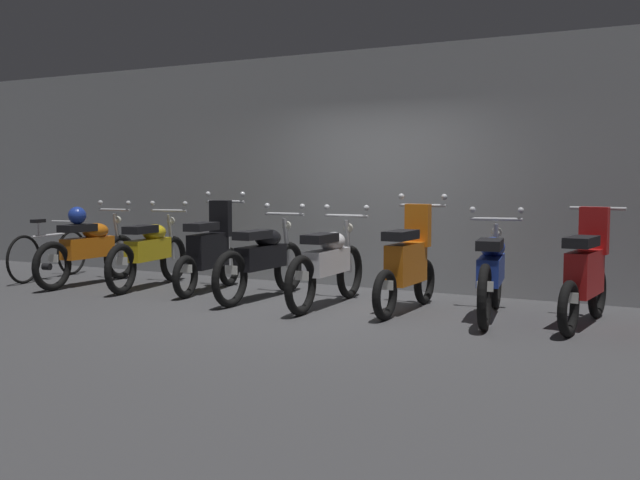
# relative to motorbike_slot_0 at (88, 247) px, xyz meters

# --- Properties ---
(ground_plane) EXTENTS (80.00, 80.00, 0.00)m
(ground_plane) POSITION_rel_motorbike_slot_0_xyz_m (3.73, -0.27, -0.53)
(ground_plane) COLOR #424244
(back_wall) EXTENTS (16.00, 0.30, 3.16)m
(back_wall) POSITION_rel_motorbike_slot_0_xyz_m (3.73, 1.70, 1.05)
(back_wall) COLOR gray
(back_wall) RESTS_ON ground
(motorbike_slot_0) EXTENTS (0.59, 1.95, 1.15)m
(motorbike_slot_0) POSITION_rel_motorbike_slot_0_xyz_m (0.00, 0.00, 0.00)
(motorbike_slot_0) COLOR black
(motorbike_slot_0) RESTS_ON ground
(motorbike_slot_1) EXTENTS (0.58, 1.94, 1.15)m
(motorbike_slot_1) POSITION_rel_motorbike_slot_0_xyz_m (0.93, 0.19, -0.04)
(motorbike_slot_1) COLOR black
(motorbike_slot_1) RESTS_ON ground
(motorbike_slot_2) EXTENTS (0.59, 1.68, 1.29)m
(motorbike_slot_2) POSITION_rel_motorbike_slot_0_xyz_m (1.86, 0.28, -0.00)
(motorbike_slot_2) COLOR black
(motorbike_slot_2) RESTS_ON ground
(motorbike_slot_3) EXTENTS (0.59, 1.95, 1.15)m
(motorbike_slot_3) POSITION_rel_motorbike_slot_0_xyz_m (2.79, 0.07, -0.04)
(motorbike_slot_3) COLOR black
(motorbike_slot_3) RESTS_ON ground
(motorbike_slot_4) EXTENTS (0.59, 1.95, 1.15)m
(motorbike_slot_4) POSITION_rel_motorbike_slot_0_xyz_m (3.72, 0.01, -0.04)
(motorbike_slot_4) COLOR black
(motorbike_slot_4) RESTS_ON ground
(motorbike_slot_5) EXTENTS (0.59, 1.68, 1.29)m
(motorbike_slot_5) POSITION_rel_motorbike_slot_0_xyz_m (4.66, 0.12, -0.00)
(motorbike_slot_5) COLOR black
(motorbike_slot_5) RESTS_ON ground
(motorbike_slot_6) EXTENTS (0.61, 1.93, 1.15)m
(motorbike_slot_6) POSITION_rel_motorbike_slot_0_xyz_m (5.58, 0.14, -0.04)
(motorbike_slot_6) COLOR black
(motorbike_slot_6) RESTS_ON ground
(motorbike_slot_7) EXTENTS (0.56, 1.68, 1.18)m
(motorbike_slot_7) POSITION_rel_motorbike_slot_0_xyz_m (6.52, 0.15, -0.00)
(motorbike_slot_7) COLOR black
(motorbike_slot_7) RESTS_ON ground
(bicycle) EXTENTS (0.50, 1.71, 0.89)m
(bicycle) POSITION_rel_motorbike_slot_0_xyz_m (-0.94, 0.15, -0.17)
(bicycle) COLOR black
(bicycle) RESTS_ON ground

